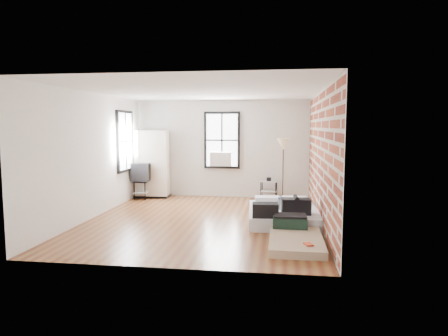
# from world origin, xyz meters

# --- Properties ---
(ground) EXTENTS (6.00, 6.00, 0.00)m
(ground) POSITION_xyz_m (0.00, 0.00, 0.00)
(ground) COLOR #602D19
(ground) RESTS_ON ground
(room_shell) EXTENTS (5.02, 6.02, 2.80)m
(room_shell) POSITION_xyz_m (0.23, 0.36, 1.74)
(room_shell) COLOR silver
(room_shell) RESTS_ON ground
(mattress_main) EXTENTS (1.62, 2.11, 0.64)m
(mattress_main) POSITION_xyz_m (1.75, 0.14, 0.18)
(mattress_main) COLOR white
(mattress_main) RESTS_ON ground
(mattress_bare) EXTENTS (0.92, 1.74, 0.37)m
(mattress_bare) POSITION_xyz_m (1.93, -1.36, 0.11)
(mattress_bare) COLOR #C1A98B
(mattress_bare) RESTS_ON ground
(wardrobe) EXTENTS (1.01, 0.61, 1.93)m
(wardrobe) POSITION_xyz_m (-2.00, 2.65, 0.96)
(wardrobe) COLOR black
(wardrobe) RESTS_ON ground
(side_table) EXTENTS (0.50, 0.41, 0.62)m
(side_table) POSITION_xyz_m (1.37, 2.72, 0.41)
(side_table) COLOR black
(side_table) RESTS_ON ground
(floor_lamp) EXTENTS (0.37, 0.37, 1.72)m
(floor_lamp) POSITION_xyz_m (1.75, 2.65, 1.48)
(floor_lamp) COLOR black
(floor_lamp) RESTS_ON ground
(tv_stand) EXTENTS (0.56, 0.76, 1.02)m
(tv_stand) POSITION_xyz_m (-2.21, 2.40, 0.73)
(tv_stand) COLOR black
(tv_stand) RESTS_ON ground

